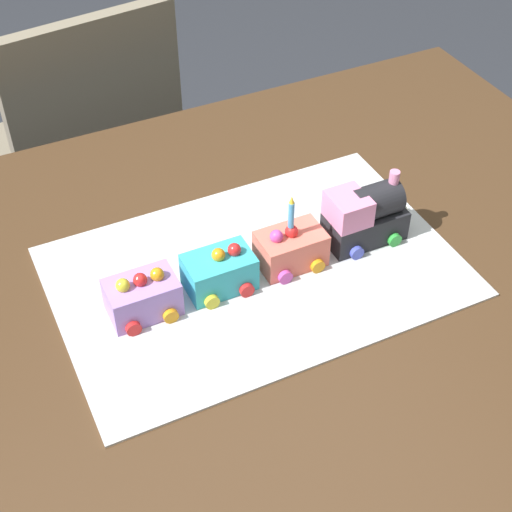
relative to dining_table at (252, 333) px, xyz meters
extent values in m
cube|color=#4C331E|center=(0.00, 0.00, 0.09)|extent=(1.40, 1.00, 0.03)
cube|color=#4C331E|center=(-0.64, -0.44, -0.28)|extent=(0.07, 0.07, 0.71)
cube|color=gray|center=(0.06, -0.90, -0.19)|extent=(0.45, 0.45, 0.04)
cube|color=gray|center=(0.03, -0.72, 0.03)|extent=(0.40, 0.09, 0.40)
cube|color=gray|center=(-0.09, -1.09, -0.42)|extent=(0.04, 0.04, 0.42)
cube|color=gray|center=(0.25, -1.04, -0.42)|extent=(0.04, 0.04, 0.42)
cube|color=gray|center=(-0.14, -0.76, -0.42)|extent=(0.04, 0.04, 0.42)
cube|color=gray|center=(0.20, -0.71, -0.42)|extent=(0.04, 0.04, 0.42)
cube|color=silver|center=(-0.02, -0.02, 0.11)|extent=(0.60, 0.40, 0.00)
cube|color=#232328|center=(-0.20, -0.02, 0.14)|extent=(0.12, 0.06, 0.05)
cylinder|color=#232328|center=(-0.22, -0.02, 0.18)|extent=(0.07, 0.05, 0.05)
cube|color=pink|center=(-0.17, -0.02, 0.18)|extent=(0.06, 0.06, 0.04)
cylinder|color=pink|center=(-0.25, -0.02, 0.21)|extent=(0.02, 0.02, 0.03)
sphere|color=#F4EFCC|center=(-0.27, -0.02, 0.14)|extent=(0.02, 0.02, 0.02)
cylinder|color=green|center=(-0.24, -0.05, 0.12)|extent=(0.02, 0.01, 0.02)
cylinder|color=red|center=(-0.17, -0.05, 0.12)|extent=(0.02, 0.01, 0.02)
cylinder|color=green|center=(-0.24, 0.02, 0.12)|extent=(0.02, 0.01, 0.02)
cylinder|color=#4C59D8|center=(-0.17, 0.02, 0.12)|extent=(0.02, 0.01, 0.02)
cube|color=#F27260|center=(-0.07, -0.02, 0.14)|extent=(0.10, 0.06, 0.06)
cylinder|color=#D84CB2|center=(-0.10, -0.05, 0.12)|extent=(0.02, 0.01, 0.02)
cylinder|color=yellow|center=(-0.05, -0.05, 0.12)|extent=(0.02, 0.01, 0.02)
cylinder|color=orange|center=(-0.10, 0.02, 0.12)|extent=(0.02, 0.01, 0.02)
cylinder|color=#D84CB2|center=(-0.05, 0.02, 0.12)|extent=(0.02, 0.01, 0.02)
sphere|color=#D84CB2|center=(-0.05, -0.02, 0.17)|extent=(0.02, 0.02, 0.02)
sphere|color=red|center=(-0.07, -0.02, 0.17)|extent=(0.02, 0.02, 0.02)
cube|color=#38B7C6|center=(0.04, -0.02, 0.14)|extent=(0.10, 0.06, 0.06)
cylinder|color=yellow|center=(0.02, -0.05, 0.12)|extent=(0.02, 0.01, 0.02)
cylinder|color=orange|center=(0.07, -0.05, 0.12)|extent=(0.02, 0.01, 0.02)
cylinder|color=red|center=(0.02, 0.02, 0.12)|extent=(0.02, 0.01, 0.02)
cylinder|color=yellow|center=(0.07, 0.02, 0.12)|extent=(0.02, 0.01, 0.02)
sphere|color=red|center=(0.02, -0.02, 0.17)|extent=(0.02, 0.02, 0.02)
sphere|color=orange|center=(0.04, -0.02, 0.17)|extent=(0.02, 0.02, 0.02)
cube|color=#AD84E0|center=(0.16, -0.02, 0.14)|extent=(0.10, 0.06, 0.06)
cylinder|color=red|center=(0.13, -0.05, 0.12)|extent=(0.02, 0.01, 0.02)
cylinder|color=green|center=(0.19, -0.05, 0.12)|extent=(0.02, 0.01, 0.02)
cylinder|color=orange|center=(0.13, 0.02, 0.12)|extent=(0.02, 0.01, 0.02)
cylinder|color=red|center=(0.19, 0.02, 0.12)|extent=(0.02, 0.01, 0.02)
sphere|color=red|center=(0.16, -0.02, 0.17)|extent=(0.02, 0.02, 0.02)
sphere|color=yellow|center=(0.19, -0.02, 0.17)|extent=(0.02, 0.02, 0.02)
sphere|color=orange|center=(0.14, -0.02, 0.17)|extent=(0.02, 0.02, 0.02)
cylinder|color=#4CA5E5|center=(-0.07, -0.02, 0.21)|extent=(0.01, 0.01, 0.04)
cone|color=yellow|center=(-0.07, -0.02, 0.23)|extent=(0.01, 0.01, 0.01)
camera|label=1|loc=(0.34, 0.73, 0.91)|focal=53.32mm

